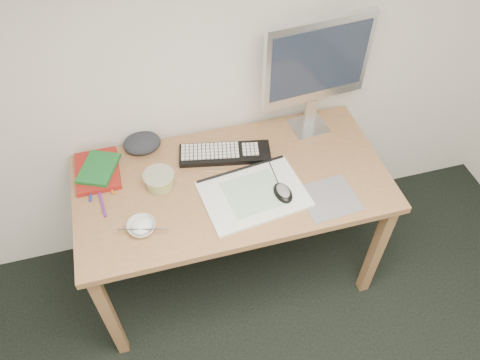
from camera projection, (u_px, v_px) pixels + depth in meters
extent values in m
plane|color=white|center=(189.00, 30.00, 1.90)|extent=(3.60, 0.00, 3.60)
cube|color=#A4764B|center=(109.00, 316.00, 2.08)|extent=(0.05, 0.05, 0.71)
cube|color=#A4764B|center=(376.00, 251.00, 2.31)|extent=(0.05, 0.05, 0.71)
cube|color=#A4764B|center=(100.00, 213.00, 2.46)|extent=(0.05, 0.05, 0.71)
cube|color=#A4764B|center=(329.00, 165.00, 2.69)|extent=(0.05, 0.05, 0.71)
cube|color=#A4764B|center=(232.00, 183.00, 2.10)|extent=(1.40, 0.70, 0.03)
cube|color=slate|center=(329.00, 198.00, 2.02)|extent=(0.25, 0.23, 0.00)
cube|color=white|center=(254.00, 194.00, 2.03)|extent=(0.47, 0.36, 0.01)
cube|color=black|center=(225.00, 154.00, 2.19)|extent=(0.44, 0.21, 0.03)
cube|color=silver|center=(308.00, 126.00, 2.32)|extent=(0.19, 0.17, 0.01)
cube|color=silver|center=(310.00, 113.00, 2.26)|extent=(0.06, 0.02, 0.16)
cube|color=silver|center=(318.00, 61.00, 2.04)|extent=(0.51, 0.08, 0.41)
cube|color=black|center=(318.00, 60.00, 2.03)|extent=(0.45, 0.04, 0.32)
ellipsoid|color=black|center=(283.00, 191.00, 2.01)|extent=(0.09, 0.13, 0.04)
imported|color=white|center=(142.00, 227.00, 1.90)|extent=(0.13, 0.13, 0.04)
cylinder|color=silver|center=(143.00, 229.00, 1.87)|extent=(0.20, 0.07, 0.02)
cylinder|color=gold|center=(159.00, 180.00, 2.05)|extent=(0.16, 0.16, 0.07)
cube|color=maroon|center=(98.00, 171.00, 2.11)|extent=(0.19, 0.26, 0.03)
cube|color=#196428|center=(99.00, 168.00, 2.09)|extent=(0.21, 0.24, 0.02)
ellipsoid|color=#282B31|center=(142.00, 143.00, 2.21)|extent=(0.18, 0.17, 0.06)
cylinder|color=#D36998|center=(234.00, 176.00, 2.11)|extent=(0.19, 0.02, 0.01)
cylinder|color=tan|center=(225.00, 172.00, 2.12)|extent=(0.18, 0.06, 0.01)
cylinder|color=black|center=(260.00, 164.00, 2.16)|extent=(0.16, 0.02, 0.01)
cylinder|color=#1F32A8|center=(91.00, 190.00, 2.05)|extent=(0.02, 0.13, 0.01)
cylinder|color=orange|center=(109.00, 184.00, 2.07)|extent=(0.04, 0.13, 0.01)
cylinder|color=#612383|center=(102.00, 204.00, 1.99)|extent=(0.03, 0.14, 0.01)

